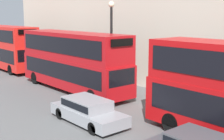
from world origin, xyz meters
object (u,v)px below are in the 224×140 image
at_px(bus_second_in_queue, 72,59).
at_px(pedestrian, 131,83).
at_px(car_hatchback, 88,110).
at_px(bus_third_in_queue, 7,46).

xyz_separation_m(bus_second_in_queue, pedestrian, (2.57, -3.67, -1.59)).
xyz_separation_m(car_hatchback, pedestrian, (5.97, 2.93, 0.15)).
relative_size(bus_third_in_queue, pedestrian, 5.50).
distance_m(bus_third_in_queue, car_hatchback, 19.44).
bearing_deg(pedestrian, car_hatchback, -153.84).
height_order(bus_second_in_queue, car_hatchback, bus_second_in_queue).
xyz_separation_m(bus_third_in_queue, pedestrian, (2.57, -16.13, -1.64)).
distance_m(bus_second_in_queue, bus_third_in_queue, 12.46).
height_order(bus_second_in_queue, bus_third_in_queue, bus_third_in_queue).
xyz_separation_m(bus_third_in_queue, car_hatchback, (-3.40, -19.06, -1.79)).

